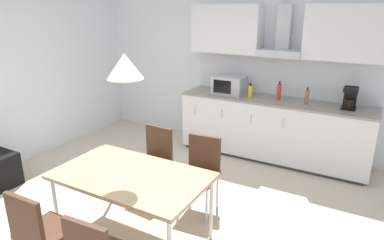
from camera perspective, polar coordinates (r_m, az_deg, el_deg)
ground_plane at (r=4.03m, az=-8.87°, el=-15.87°), size 7.27×7.81×0.02m
wall_back at (r=5.71m, az=7.13°, el=9.83°), size 5.82×0.10×2.80m
kitchen_counter at (r=5.34m, az=13.20°, el=-1.45°), size 2.82×0.66×0.93m
backsplash_tile at (r=5.43m, az=14.71°, el=7.03°), size 2.80×0.02×0.58m
upper_wall_cabinets at (r=5.19m, az=14.87°, el=14.09°), size 2.80×0.40×0.73m
microwave at (r=5.41m, az=6.17°, el=5.84°), size 0.48×0.35×0.28m
coffee_maker at (r=5.03m, az=24.84°, el=3.37°), size 0.18×0.19×0.30m
bottle_brown at (r=5.06m, az=18.59°, el=3.67°), size 0.06×0.06×0.24m
bottle_red at (r=5.18m, az=14.30°, el=4.57°), size 0.06×0.06×0.28m
bottle_yellow at (r=5.24m, az=9.68°, el=4.73°), size 0.07×0.07×0.21m
dining_table at (r=3.37m, az=-10.00°, el=-9.56°), size 1.45×0.88×0.73m
chair_far_right at (r=3.88m, az=1.52°, el=-7.79°), size 0.43×0.43×0.87m
chair_near_left at (r=3.19m, az=-24.30°, el=-16.07°), size 0.41×0.41×0.87m
chair_far_left at (r=4.19m, az=-6.29°, el=-5.84°), size 0.43×0.43×0.87m
pendant_lamp at (r=3.02m, az=-11.14°, el=8.81°), size 0.32×0.32×0.22m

